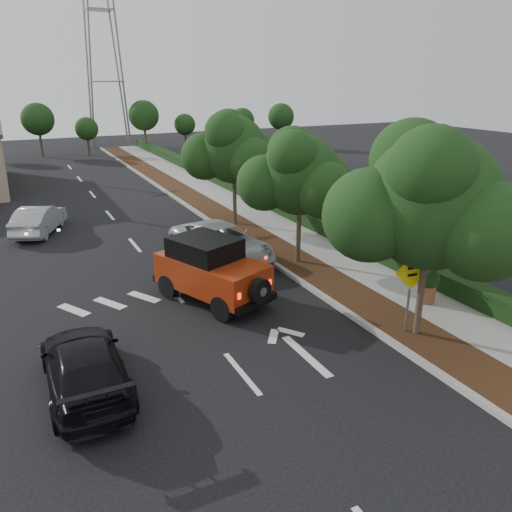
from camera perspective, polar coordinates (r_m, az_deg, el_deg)
ground at (r=13.64m, az=-1.62°, el=-13.26°), size 120.00×120.00×0.00m
curb at (r=25.36m, az=-3.56°, el=2.87°), size 0.20×70.00×0.15m
planting_strip at (r=25.75m, az=-1.50°, el=3.13°), size 1.80×70.00×0.12m
sidewalk at (r=26.57m, az=2.22°, el=3.65°), size 2.00×70.00×0.12m
hedge at (r=27.15m, az=4.84°, el=4.69°), size 0.80×70.00×0.80m
transmission_tower at (r=59.85m, az=-16.14°, el=11.88°), size 7.00×4.00×28.00m
street_tree_near at (r=16.13m, az=17.78°, el=-8.70°), size 3.80×3.80×5.92m
street_tree_mid at (r=21.16m, az=4.78°, el=-0.86°), size 3.20×3.20×5.32m
street_tree_far at (r=26.64m, az=-2.41°, el=3.56°), size 3.40×3.40×5.62m
red_jeep at (r=17.42m, az=-5.54°, el=-1.49°), size 3.31×4.60×2.25m
silver_suv_ahead at (r=21.22m, az=-4.02°, el=1.46°), size 3.37×5.93×1.56m
black_suv_oncoming at (r=13.36m, az=-19.01°, el=-11.79°), size 1.94×4.70×1.36m
silver_sedan_oncoming at (r=27.34m, az=-23.57°, el=3.86°), size 3.02×4.52×1.41m
speed_hump_sign at (r=15.42m, az=17.29°, el=-2.74°), size 1.19×0.15×2.54m
terracotta_planter at (r=18.00m, az=19.05°, el=-2.71°), size 0.75×0.75×1.30m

